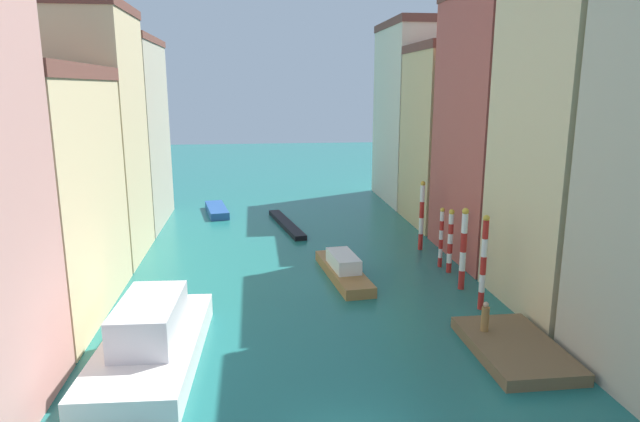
# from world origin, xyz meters

# --- Properties ---
(ground_plane) EXTENTS (154.00, 154.00, 0.00)m
(ground_plane) POSITION_xyz_m (0.00, 24.50, 0.00)
(ground_plane) COLOR #1E6B66
(building_left_1) EXTENTS (7.70, 11.65, 12.75)m
(building_left_1) POSITION_xyz_m (-14.42, 13.12, 6.39)
(building_left_1) COLOR beige
(building_left_1) RESTS_ON ground
(building_left_2) EXTENTS (7.70, 8.14, 16.90)m
(building_left_2) POSITION_xyz_m (-14.42, 23.20, 8.46)
(building_left_2) COLOR beige
(building_left_2) RESTS_ON ground
(building_left_3) EXTENTS (7.70, 10.98, 15.69)m
(building_left_3) POSITION_xyz_m (-14.42, 32.91, 7.85)
(building_left_3) COLOR #BCB299
(building_left_3) RESTS_ON ground
(building_right_1) EXTENTS (7.70, 8.42, 19.20)m
(building_right_1) POSITION_xyz_m (14.42, 11.00, 9.61)
(building_right_1) COLOR beige
(building_right_1) RESTS_ON ground
(building_right_2) EXTENTS (7.70, 9.80, 18.25)m
(building_right_2) POSITION_xyz_m (14.42, 20.25, 9.14)
(building_right_2) COLOR #B25147
(building_right_2) RESTS_ON ground
(building_right_3) EXTENTS (7.70, 8.79, 15.20)m
(building_right_3) POSITION_xyz_m (14.42, 29.96, 7.61)
(building_right_3) COLOR #DBB77A
(building_right_3) RESTS_ON ground
(building_right_4) EXTENTS (7.70, 11.48, 18.09)m
(building_right_4) POSITION_xyz_m (14.42, 40.25, 9.06)
(building_right_4) COLOR beige
(building_right_4) RESTS_ON ground
(waterfront_dock) EXTENTS (3.66, 6.14, 0.54)m
(waterfront_dock) POSITION_xyz_m (8.52, 5.92, 0.27)
(waterfront_dock) COLOR brown
(waterfront_dock) RESTS_ON ground
(person_on_dock) EXTENTS (0.36, 0.36, 1.43)m
(person_on_dock) POSITION_xyz_m (7.66, 7.27, 1.20)
(person_on_dock) COLOR olive
(person_on_dock) RESTS_ON waterfront_dock
(mooring_pole_0) EXTENTS (0.34, 0.34, 5.20)m
(mooring_pole_0) POSITION_xyz_m (9.07, 10.99, 2.65)
(mooring_pole_0) COLOR red
(mooring_pole_0) RESTS_ON ground
(mooring_pole_1) EXTENTS (0.39, 0.39, 4.91)m
(mooring_pole_1) POSITION_xyz_m (9.15, 14.01, 2.51)
(mooring_pole_1) COLOR red
(mooring_pole_1) RESTS_ON ground
(mooring_pole_2) EXTENTS (0.35, 0.35, 4.17)m
(mooring_pole_2) POSITION_xyz_m (9.47, 16.99, 2.14)
(mooring_pole_2) COLOR red
(mooring_pole_2) RESTS_ON ground
(mooring_pole_3) EXTENTS (0.29, 0.29, 4.01)m
(mooring_pole_3) POSITION_xyz_m (9.27, 18.15, 2.05)
(mooring_pole_3) COLOR red
(mooring_pole_3) RESTS_ON ground
(mooring_pole_4) EXTENTS (0.36, 0.36, 5.10)m
(mooring_pole_4) POSITION_xyz_m (9.16, 22.13, 2.61)
(mooring_pole_4) COLOR red
(mooring_pole_4) RESTS_ON ground
(vaporetto_white) EXTENTS (4.47, 10.16, 2.84)m
(vaporetto_white) POSITION_xyz_m (-7.42, 7.13, 1.00)
(vaporetto_white) COLOR white
(vaporetto_white) RESTS_ON ground
(gondola_black) EXTENTS (2.69, 9.69, 0.40)m
(gondola_black) POSITION_xyz_m (-0.19, 30.22, 0.20)
(gondola_black) COLOR black
(gondola_black) RESTS_ON ground
(motorboat_0) EXTENTS (2.65, 7.94, 1.51)m
(motorboat_0) POSITION_xyz_m (2.56, 16.88, 0.56)
(motorboat_0) COLOR olive
(motorboat_0) RESTS_ON ground
(motorboat_1) EXTENTS (2.63, 6.23, 0.67)m
(motorboat_1) POSITION_xyz_m (-6.40, 35.87, 0.34)
(motorboat_1) COLOR #234C93
(motorboat_1) RESTS_ON ground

